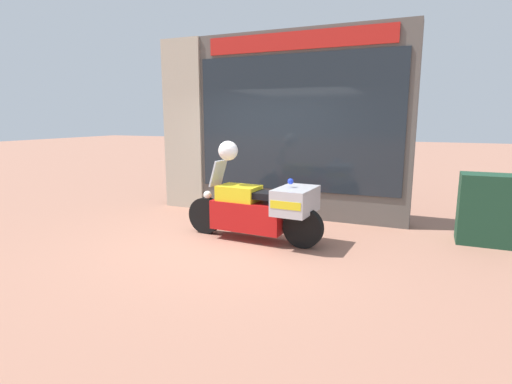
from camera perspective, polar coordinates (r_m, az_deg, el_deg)
ground_plane at (r=6.39m, az=-3.25°, el=-6.98°), size 60.00×60.00×0.00m
shop_building at (r=8.07m, az=0.56°, el=9.45°), size 5.05×0.55×3.52m
window_display at (r=7.97m, az=5.69°, el=0.18°), size 3.70×0.30×2.12m
paramedic_motorcycle at (r=6.23m, az=0.80°, el=-2.36°), size 2.35×0.83×1.25m
utility_cabinet at (r=7.08m, az=30.58°, el=-2.18°), size 0.92×0.53×1.08m
white_helmet at (r=6.38m, az=-4.01°, el=5.91°), size 0.31×0.31×0.31m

